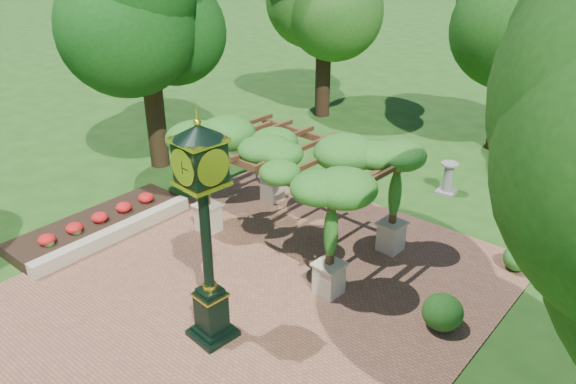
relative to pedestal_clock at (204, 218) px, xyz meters
The scene contains 11 objects.
ground 3.00m from the pedestal_clock, 129.24° to the left, with size 120.00×120.00×0.00m, color #1E4714.
brick_plaza 3.31m from the pedestal_clock, 105.86° to the left, with size 10.00×12.00×0.04m, color brown.
border_wall 5.82m from the pedestal_clock, 168.40° to the left, with size 0.35×5.00×0.40m, color #C6B793.
flower_bed 6.62m from the pedestal_clock, behind, with size 1.50×5.00×0.36m, color red.
pedestal_clock is the anchor object (origin of this frame).
pergola 4.40m from the pedestal_clock, 104.96° to the left, with size 5.25×3.44×3.22m.
sundial 10.06m from the pedestal_clock, 85.79° to the left, with size 0.64×0.64×1.07m.
shrub_mid 5.56m from the pedestal_clock, 43.10° to the left, with size 0.90×0.90×0.81m, color #1E5116.
shrub_back 8.27m from the pedestal_clock, 58.72° to the left, with size 0.73×0.73×0.65m, color #25611C.
tree_west_near 10.20m from the pedestal_clock, 147.98° to the left, with size 3.93×3.93×8.21m.
tree_north 14.83m from the pedestal_clock, 88.42° to the left, with size 4.14×4.14×7.91m.
Camera 1 is at (7.76, -6.76, 8.15)m, focal length 35.00 mm.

